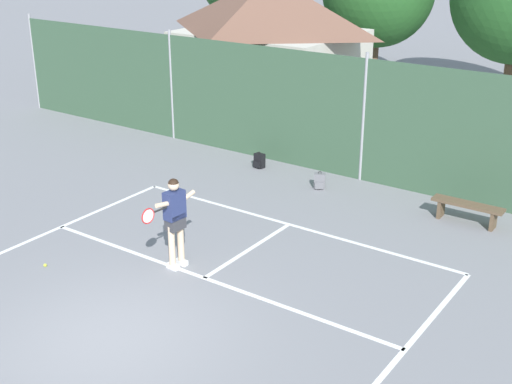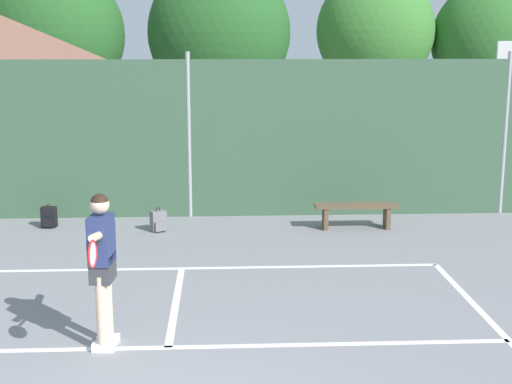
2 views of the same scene
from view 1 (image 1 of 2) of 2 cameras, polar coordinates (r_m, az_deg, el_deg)
The scene contains 9 objects.
ground_plane at distance 11.67m, azimuth -12.17°, elevation -11.87°, with size 120.00×120.00×0.00m, color gray.
court_markings at distance 12.03m, azimuth -9.91°, elevation -10.54°, with size 8.30×11.10×0.01m.
chainlink_fence at distance 17.73m, azimuth 8.97°, elevation 5.90°, with size 26.09×0.09×3.35m.
clubhouse_building at distance 24.37m, azimuth 1.20°, elevation 12.40°, with size 6.12×5.04×4.64m.
tennis_player at distance 13.16m, azimuth -6.83°, elevation -1.94°, with size 0.29×1.44×1.85m.
tennis_ball at distance 14.17m, azimuth -17.21°, elevation -5.86°, with size 0.07×0.07×0.07m, color #CCE033.
backpack_black at distance 18.82m, azimuth 0.27°, elevation 2.61°, with size 0.29×0.26×0.46m.
backpack_grey at distance 17.42m, azimuth 5.33°, elevation 0.90°, with size 0.33×0.33×0.46m.
courtside_bench at distance 16.01m, azimuth 17.25°, elevation -1.30°, with size 1.60×0.36×0.48m.
Camera 1 is at (7.40, -6.39, 6.37)m, focal length 47.87 mm.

